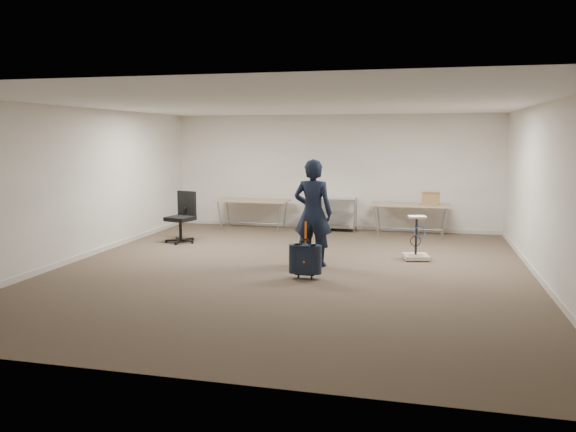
# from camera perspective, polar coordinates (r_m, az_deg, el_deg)

# --- Properties ---
(ground) EXTENTS (9.00, 9.00, 0.00)m
(ground) POSITION_cam_1_polar(r_m,az_deg,el_deg) (9.67, 0.32, -5.48)
(ground) COLOR #413427
(ground) RESTS_ON ground
(room_shell) EXTENTS (8.00, 9.00, 9.00)m
(room_shell) POSITION_cam_1_polar(r_m,az_deg,el_deg) (10.98, 1.97, -3.58)
(room_shell) COLOR beige
(room_shell) RESTS_ON ground
(folding_table_left) EXTENTS (1.80, 0.75, 0.73)m
(folding_table_left) POSITION_cam_1_polar(r_m,az_deg,el_deg) (13.81, -3.61, 1.44)
(folding_table_left) COLOR #917E59
(folding_table_left) RESTS_ON ground
(folding_table_right) EXTENTS (1.80, 0.75, 0.73)m
(folding_table_right) POSITION_cam_1_polar(r_m,az_deg,el_deg) (13.20, 12.36, 0.97)
(folding_table_right) COLOR #917E59
(folding_table_right) RESTS_ON ground
(wire_shelf) EXTENTS (1.22, 0.47, 0.80)m
(wire_shelf) POSITION_cam_1_polar(r_m,az_deg,el_deg) (13.65, 4.35, 0.36)
(wire_shelf) COLOR #BABDC1
(wire_shelf) RESTS_ON ground
(person) EXTENTS (0.71, 0.49, 1.88)m
(person) POSITION_cam_1_polar(r_m,az_deg,el_deg) (9.84, 2.55, 0.33)
(person) COLOR black
(person) RESTS_ON ground
(suitcase) EXTENTS (0.35, 0.21, 0.93)m
(suitcase) POSITION_cam_1_polar(r_m,az_deg,el_deg) (9.01, 1.76, -4.43)
(suitcase) COLOR black
(suitcase) RESTS_ON ground
(office_chair) EXTENTS (0.66, 0.66, 1.09)m
(office_chair) POSITION_cam_1_polar(r_m,az_deg,el_deg) (12.34, -10.74, -1.10)
(office_chair) COLOR black
(office_chair) RESTS_ON ground
(equipment_cart) EXTENTS (0.52, 0.52, 0.82)m
(equipment_cart) POSITION_cam_1_polar(r_m,az_deg,el_deg) (10.69, 12.90, -3.20)
(equipment_cart) COLOR #EEE5CC
(equipment_cart) RESTS_ON ground
(cardboard_box) EXTENTS (0.40, 0.31, 0.28)m
(cardboard_box) POSITION_cam_1_polar(r_m,az_deg,el_deg) (13.13, 14.29, 1.72)
(cardboard_box) COLOR #A0734A
(cardboard_box) RESTS_ON folding_table_right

